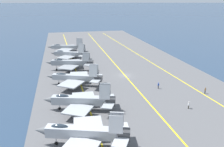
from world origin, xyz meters
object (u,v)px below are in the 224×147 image
(parked_jet_second, at_px, (80,100))
(parked_jet_sixth, at_px, (67,47))
(parked_jet_nearest, at_px, (83,133))
(crew_blue_vest, at_px, (158,85))
(parked_jet_fifth, at_px, (70,54))
(parked_jet_third, at_px, (75,77))
(parked_jet_fourth, at_px, (70,63))
(crew_brown_vest, at_px, (205,90))
(crew_white_vest, at_px, (189,105))

(parked_jet_second, relative_size, parked_jet_sixth, 0.94)
(parked_jet_nearest, distance_m, crew_blue_vest, 31.12)
(parked_jet_nearest, xyz_separation_m, parked_jet_fifth, (57.81, -0.77, -0.18))
(parked_jet_third, relative_size, parked_jet_sixth, 0.95)
(parked_jet_second, xyz_separation_m, parked_jet_fifth, (44.53, -0.00, 0.09))
(parked_jet_fourth, bearing_deg, crew_brown_vest, -130.76)
(parked_jet_fourth, bearing_deg, crew_white_vest, -145.48)
(parked_jet_second, bearing_deg, parked_jet_third, -0.31)
(parked_jet_second, bearing_deg, crew_blue_vest, -69.06)
(parked_jet_third, bearing_deg, parked_jet_second, 179.69)
(parked_jet_fifth, height_order, crew_brown_vest, parked_jet_fifth)
(parked_jet_sixth, distance_m, crew_brown_vest, 64.02)
(parked_jet_second, xyz_separation_m, parked_jet_fourth, (30.21, 0.46, 0.32))
(parked_jet_second, xyz_separation_m, parked_jet_sixth, (57.64, 0.38, 0.21))
(parked_jet_second, xyz_separation_m, crew_brown_vest, (2.36, -31.86, -1.40))
(parked_jet_second, bearing_deg, crew_brown_vest, -85.77)
(parked_jet_third, distance_m, crew_blue_vest, 22.81)
(parked_jet_nearest, bearing_deg, crew_blue_vest, -46.08)
(parked_jet_sixth, bearing_deg, parked_jet_third, -179.36)
(parked_jet_second, height_order, parked_jet_fifth, parked_jet_fifth)
(parked_jet_nearest, relative_size, parked_jet_second, 1.00)
(parked_jet_fourth, height_order, crew_brown_vest, parked_jet_fourth)
(parked_jet_nearest, bearing_deg, crew_brown_vest, -64.39)
(crew_blue_vest, distance_m, crew_brown_vest, 11.82)
(parked_jet_third, distance_m, parked_jet_sixth, 42.00)
(crew_blue_vest, bearing_deg, parked_jet_fourth, 45.18)
(parked_jet_fourth, height_order, crew_white_vest, parked_jet_fourth)
(parked_jet_nearest, bearing_deg, parked_jet_sixth, -0.31)
(parked_jet_fourth, distance_m, crew_blue_vest, 31.17)
(parked_jet_fourth, distance_m, crew_brown_vest, 42.70)
(parked_jet_third, bearing_deg, parked_jet_nearest, 178.32)
(parked_jet_third, xyz_separation_m, parked_jet_sixth, (41.99, 0.47, 0.23))
(crew_white_vest, bearing_deg, parked_jet_nearest, 110.19)
(crew_brown_vest, bearing_deg, parked_jet_third, 67.30)
(parked_jet_second, distance_m, parked_jet_fifth, 44.53)
(crew_brown_vest, bearing_deg, crew_blue_vest, 59.98)
(parked_jet_nearest, relative_size, crew_blue_vest, 9.14)
(parked_jet_nearest, height_order, parked_jet_fifth, parked_jet_fifth)
(parked_jet_sixth, distance_m, crew_blue_vest, 54.08)
(parked_jet_fourth, xyz_separation_m, crew_brown_vest, (-27.86, -32.32, -1.72))
(parked_jet_nearest, relative_size, parked_jet_third, 0.99)
(parked_jet_third, relative_size, crew_brown_vest, 9.39)
(parked_jet_fifth, xyz_separation_m, parked_jet_sixth, (13.12, 0.39, 0.12))
(parked_jet_fifth, distance_m, crew_brown_vest, 52.87)
(parked_jet_third, height_order, crew_white_vest, parked_jet_third)
(parked_jet_second, height_order, crew_blue_vest, parked_jet_second)
(parked_jet_second, bearing_deg, parked_jet_sixth, 0.38)
(parked_jet_third, bearing_deg, crew_brown_vest, -112.70)
(parked_jet_second, bearing_deg, parked_jet_nearest, 176.71)
(parked_jet_second, distance_m, crew_white_vest, 23.81)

